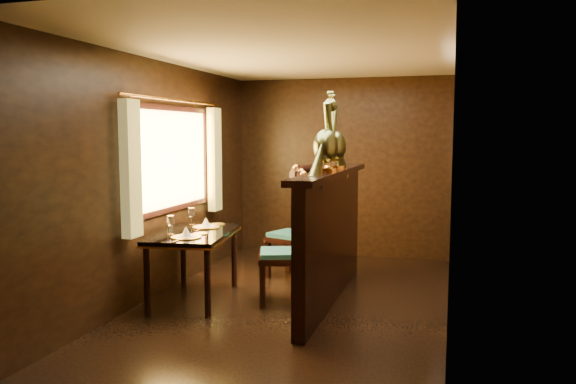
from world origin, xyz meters
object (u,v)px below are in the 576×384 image
chair_left (294,234)px  peacock_left (326,131)px  chair_right (300,219)px  dining_table (193,238)px  peacock_right (335,132)px

chair_left → peacock_left: bearing=-38.9°
chair_right → peacock_left: (0.54, -1.06, 1.03)m
chair_left → chair_right: bearing=83.3°
dining_table → peacock_right: size_ratio=1.72×
chair_left → peacock_right: (0.35, 0.31, 1.03)m
dining_table → chair_right: size_ratio=0.95×
chair_right → peacock_right: 1.31m
chair_right → peacock_right: size_ratio=1.81×
dining_table → chair_left: (1.03, 0.21, 0.07)m
dining_table → peacock_left: size_ratio=1.66×
dining_table → peacock_left: bearing=-5.1°
peacock_left → peacock_right: (0.00, 0.45, -0.01)m
peacock_left → peacock_right: peacock_left is taller
dining_table → chair_right: chair_right is taller
dining_table → chair_right: (0.84, 1.15, 0.07)m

